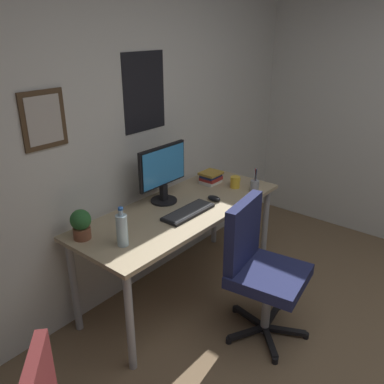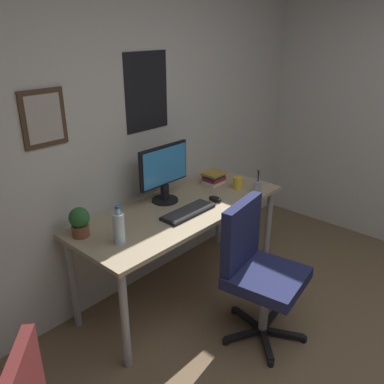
# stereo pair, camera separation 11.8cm
# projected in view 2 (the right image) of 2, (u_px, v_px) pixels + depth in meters

# --- Properties ---
(wall_back) EXTENTS (4.40, 0.10, 2.60)m
(wall_back) POSITION_uv_depth(u_px,v_px,m) (120.00, 128.00, 2.85)
(wall_back) COLOR silver
(wall_back) RESTS_ON ground_plane
(desk) EXTENTS (1.70, 0.67, 0.74)m
(desk) POSITION_uv_depth(u_px,v_px,m) (182.00, 217.00, 2.98)
(desk) COLOR tan
(desk) RESTS_ON ground_plane
(office_chair) EXTENTS (0.57, 0.57, 0.95)m
(office_chair) POSITION_uv_depth(u_px,v_px,m) (256.00, 265.00, 2.61)
(office_chair) COLOR #1E234C
(office_chair) RESTS_ON ground_plane
(monitor) EXTENTS (0.46, 0.20, 0.43)m
(monitor) POSITION_uv_depth(u_px,v_px,m) (164.00, 171.00, 2.96)
(monitor) COLOR black
(monitor) RESTS_ON desk
(keyboard) EXTENTS (0.43, 0.15, 0.03)m
(keyboard) POSITION_uv_depth(u_px,v_px,m) (188.00, 212.00, 2.85)
(keyboard) COLOR black
(keyboard) RESTS_ON desk
(computer_mouse) EXTENTS (0.06, 0.11, 0.04)m
(computer_mouse) POSITION_uv_depth(u_px,v_px,m) (215.00, 199.00, 3.05)
(computer_mouse) COLOR black
(computer_mouse) RESTS_ON desk
(water_bottle) EXTENTS (0.07, 0.07, 0.25)m
(water_bottle) POSITION_uv_depth(u_px,v_px,m) (119.00, 228.00, 2.43)
(water_bottle) COLOR silver
(water_bottle) RESTS_ON desk
(coffee_mug_near) EXTENTS (0.12, 0.08, 0.09)m
(coffee_mug_near) POSITION_uv_depth(u_px,v_px,m) (238.00, 183.00, 3.27)
(coffee_mug_near) COLOR yellow
(coffee_mug_near) RESTS_ON desk
(potted_plant) EXTENTS (0.13, 0.13, 0.19)m
(potted_plant) POSITION_uv_depth(u_px,v_px,m) (79.00, 221.00, 2.51)
(potted_plant) COLOR brown
(potted_plant) RESTS_ON desk
(pen_cup) EXTENTS (0.07, 0.07, 0.20)m
(pen_cup) POSITION_uv_depth(u_px,v_px,m) (257.00, 186.00, 3.18)
(pen_cup) COLOR #9EA0A5
(pen_cup) RESTS_ON desk
(book_stack_left) EXTENTS (0.18, 0.15, 0.10)m
(book_stack_left) POSITION_uv_depth(u_px,v_px,m) (214.00, 178.00, 3.37)
(book_stack_left) COLOR silver
(book_stack_left) RESTS_ON desk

